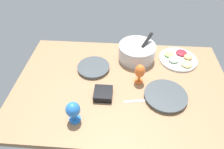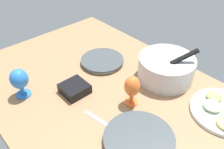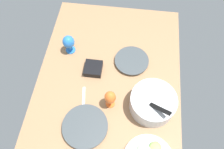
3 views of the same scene
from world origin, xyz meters
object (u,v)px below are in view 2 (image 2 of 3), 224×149
Objects in this scene: dinner_plate_right at (139,139)px; dinner_plate_left at (102,61)px; hurricane_glass_blue at (19,80)px; mixing_bowl at (166,68)px; square_bowl_black at (75,88)px; hurricane_glass_orange at (132,88)px.

dinner_plate_left is at bearing 154.48° from dinner_plate_right.
hurricane_glass_blue reaches higher than dinner_plate_left.
dinner_plate_right is (54.25, -25.90, 0.16)cm from dinner_plate_left.
dinner_plate_right is 64.00cm from hurricane_glass_blue.
hurricane_glass_blue is at bearing -95.92° from dinner_plate_left.
dinner_plate_right is 0.99× the size of mixing_bowl.
mixing_bowl reaches higher than square_bowl_black.
dinner_plate_right is 24.58cm from hurricane_glass_orange.
dinner_plate_left is at bearing 161.84° from hurricane_glass_orange.
square_bowl_black is (-43.47, -1.81, 1.13)cm from dinner_plate_right.
mixing_bowl is 1.87× the size of hurricane_glass_orange.
hurricane_glass_blue is 1.24× the size of square_bowl_black.
mixing_bowl reaches higher than dinner_plate_left.
hurricane_glass_blue reaches higher than dinner_plate_right.
dinner_plate_left is 0.85× the size of mixing_bowl.
hurricane_glass_blue is at bearing -159.12° from dinner_plate_right.
hurricane_glass_blue is at bearing -127.25° from square_bowl_black.
hurricane_glass_orange reaches higher than hurricane_glass_blue.
dinner_plate_right is 1.88× the size of hurricane_glass_blue.
dinner_plate_left is at bearing 111.26° from square_bowl_black.
dinner_plate_right is at bearing -37.65° from hurricane_glass_orange.
hurricane_glass_orange is at bearing 32.28° from square_bowl_black.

